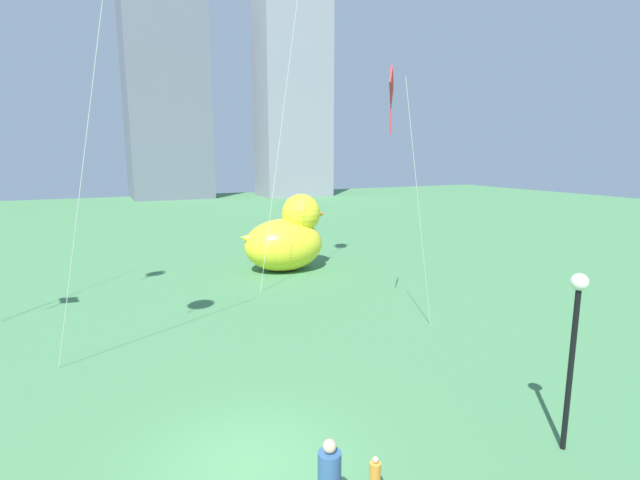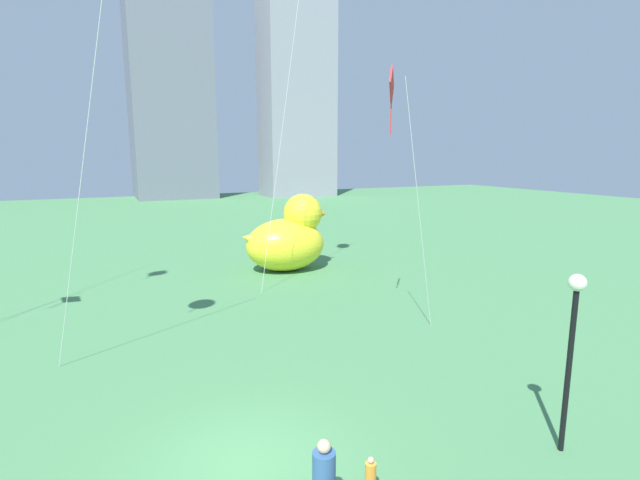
% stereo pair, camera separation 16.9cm
% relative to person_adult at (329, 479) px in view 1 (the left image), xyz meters
% --- Properties ---
extents(ground_plane, '(140.00, 140.00, 0.00)m').
position_rel_person_adult_xyz_m(ground_plane, '(-0.80, 2.24, -0.92)').
color(ground_plane, '#478350').
extents(person_adult, '(0.41, 0.41, 1.68)m').
position_rel_person_adult_xyz_m(person_adult, '(0.00, 0.00, 0.00)').
color(person_adult, '#38476B').
rests_on(person_adult, ground).
extents(person_child, '(0.22, 0.22, 0.88)m').
position_rel_person_adult_xyz_m(person_child, '(1.09, 0.23, -0.44)').
color(person_child, silver).
rests_on(person_child, ground).
extents(giant_inflatable_duck, '(5.17, 3.32, 4.29)m').
position_rel_person_adult_xyz_m(giant_inflatable_duck, '(6.24, 17.81, 0.90)').
color(giant_inflatable_duck, yellow).
rests_on(giant_inflatable_duck, ground).
extents(lamppost, '(0.37, 0.37, 4.03)m').
position_rel_person_adult_xyz_m(lamppost, '(5.72, -0.25, 1.89)').
color(lamppost, black).
rests_on(lamppost, ground).
extents(city_skyline, '(76.17, 15.24, 38.50)m').
position_rel_person_adult_xyz_m(city_skyline, '(-1.45, 66.36, 14.42)').
color(city_skyline, gray).
rests_on(city_skyline, ground).
extents(kite_red, '(2.30, 2.20, 9.51)m').
position_rel_person_adult_xyz_m(kite_red, '(6.38, 7.81, 7.61)').
color(kite_red, silver).
rests_on(kite_red, ground).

